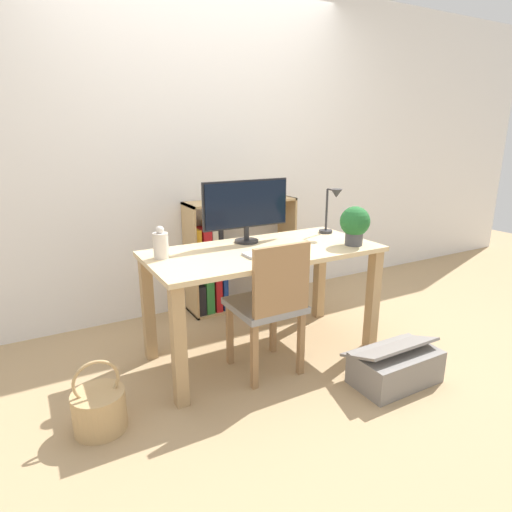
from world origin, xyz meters
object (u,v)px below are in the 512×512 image
object	(u,v)px
basket	(99,409)
potted_plant	(355,224)
desk_lamp	(332,207)
monitor	(246,206)
vase	(161,244)
keyboard	(268,253)
storage_box	(395,366)
chair	(270,303)
bookshelf	(223,263)

from	to	relation	value
basket	potted_plant	bearing A→B (deg)	2.76
potted_plant	desk_lamp	bearing A→B (deg)	78.73
monitor	vase	bearing A→B (deg)	-171.28
basket	keyboard	bearing A→B (deg)	8.85
storage_box	chair	bearing A→B (deg)	143.12
potted_plant	chair	bearing A→B (deg)	-176.07
potted_plant	storage_box	distance (m)	0.91
keyboard	vase	distance (m)	0.64
chair	bookshelf	xyz separation A→B (m)	(0.19, 1.07, -0.07)
keyboard	chair	xyz separation A→B (m)	(-0.06, -0.13, -0.27)
desk_lamp	bookshelf	bearing A→B (deg)	127.23
vase	keyboard	bearing A→B (deg)	-21.37
storage_box	monitor	bearing A→B (deg)	119.50
vase	monitor	bearing A→B (deg)	8.72
keyboard	storage_box	world-z (taller)	keyboard
potted_plant	bookshelf	size ratio (longest dim) A/B	0.28
desk_lamp	chair	world-z (taller)	desk_lamp
vase	chair	size ratio (longest dim) A/B	0.23
monitor	keyboard	xyz separation A→B (m)	(-0.02, -0.33, -0.24)
monitor	storage_box	distance (m)	1.36
chair	storage_box	xyz separation A→B (m)	(0.60, -0.45, -0.36)
vase	desk_lamp	distance (m)	1.27
monitor	keyboard	size ratio (longest dim) A/B	2.05
monitor	chair	bearing A→B (deg)	-100.64
keyboard	chair	world-z (taller)	chair
vase	bookshelf	bearing A→B (deg)	44.49
chair	storage_box	bearing A→B (deg)	-41.88
storage_box	basket	bearing A→B (deg)	165.55
keyboard	basket	xyz separation A→B (m)	(-1.07, -0.17, -0.62)
bookshelf	keyboard	bearing A→B (deg)	-97.79
chair	monitor	bearing A→B (deg)	74.36
vase	basket	distance (m)	0.94
monitor	potted_plant	xyz separation A→B (m)	(0.58, -0.41, -0.10)
monitor	bookshelf	xyz separation A→B (m)	(0.10, 0.61, -0.57)
potted_plant	storage_box	world-z (taller)	potted_plant
desk_lamp	basket	bearing A→B (deg)	-167.12
keyboard	vase	bearing A→B (deg)	158.63
desk_lamp	storage_box	xyz separation A→B (m)	(-0.13, -0.81, -0.82)
desk_lamp	storage_box	distance (m)	1.16
potted_plant	chair	distance (m)	0.78
bookshelf	storage_box	xyz separation A→B (m)	(0.41, -1.52, -0.29)
bookshelf	storage_box	distance (m)	1.60
vase	chair	xyz separation A→B (m)	(0.53, -0.36, -0.34)
monitor	potted_plant	size ratio (longest dim) A/B	2.41
vase	storage_box	world-z (taller)	vase
vase	storage_box	xyz separation A→B (m)	(1.13, -0.81, -0.70)
monitor	vase	world-z (taller)	monitor
vase	storage_box	bearing A→B (deg)	-35.75
monitor	potted_plant	distance (m)	0.72
basket	bookshelf	bearing A→B (deg)	42.66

